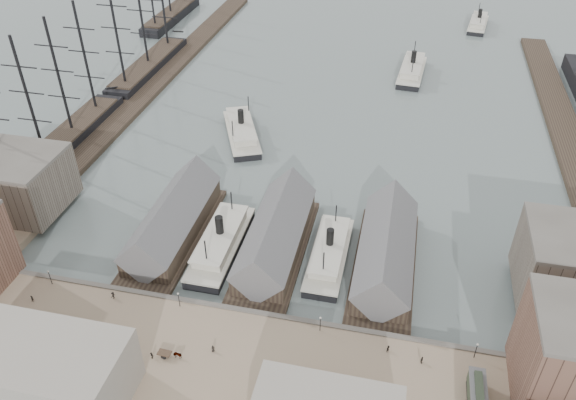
# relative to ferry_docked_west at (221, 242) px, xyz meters

# --- Properties ---
(ground) EXTENTS (900.00, 900.00, 0.00)m
(ground) POSITION_rel_ferry_docked_west_xyz_m (13.00, -14.39, -2.48)
(ground) COLOR slate
(ground) RESTS_ON ground
(quay) EXTENTS (180.00, 30.00, 2.00)m
(quay) POSITION_rel_ferry_docked_west_xyz_m (13.00, -34.39, -1.48)
(quay) COLOR #8B765D
(quay) RESTS_ON ground
(seawall) EXTENTS (180.00, 1.20, 2.30)m
(seawall) POSITION_rel_ferry_docked_west_xyz_m (13.00, -19.59, -1.33)
(seawall) COLOR #59544C
(seawall) RESTS_ON ground
(west_wharf) EXTENTS (10.00, 220.00, 1.60)m
(west_wharf) POSITION_rel_ferry_docked_west_xyz_m (-55.00, 85.61, -1.68)
(west_wharf) COLOR #2D231C
(west_wharf) RESTS_ON ground
(east_wharf) EXTENTS (10.00, 180.00, 1.60)m
(east_wharf) POSITION_rel_ferry_docked_west_xyz_m (91.00, 75.61, -1.68)
(east_wharf) COLOR #2D231C
(east_wharf) RESTS_ON ground
(ferry_shed_west) EXTENTS (14.00, 42.00, 12.60)m
(ferry_shed_west) POSITION_rel_ferry_docked_west_xyz_m (-13.00, 2.49, 2.16)
(ferry_shed_west) COLOR #2D231C
(ferry_shed_west) RESTS_ON ground
(ferry_shed_center) EXTENTS (14.00, 42.00, 12.60)m
(ferry_shed_center) POSITION_rel_ferry_docked_west_xyz_m (13.00, 2.49, 2.16)
(ferry_shed_center) COLOR #2D231C
(ferry_shed_center) RESTS_ON ground
(ferry_shed_east) EXTENTS (14.00, 42.00, 12.60)m
(ferry_shed_east) POSITION_rel_ferry_docked_west_xyz_m (39.00, 2.49, 2.16)
(ferry_shed_east) COLOR #2D231C
(ferry_shed_east) RESTS_ON ground
(warehouse_west_back) EXTENTS (26.00, 20.00, 14.00)m
(warehouse_west_back) POSITION_rel_ferry_docked_west_xyz_m (-57.00, 3.61, 6.52)
(warehouse_west_back) COLOR #60564C
(warehouse_west_back) RESTS_ON west_land
(street_bldg_west) EXTENTS (30.00, 16.00, 12.00)m
(street_bldg_west) POSITION_rel_ferry_docked_west_xyz_m (-17.00, -46.39, 5.52)
(street_bldg_west) COLOR gray
(street_bldg_west) RESTS_ON quay
(lamp_post_far_w) EXTENTS (0.44, 0.44, 3.92)m
(lamp_post_far_w) POSITION_rel_ferry_docked_west_xyz_m (-32.00, -21.39, 2.24)
(lamp_post_far_w) COLOR black
(lamp_post_far_w) RESTS_ON quay
(lamp_post_near_w) EXTENTS (0.44, 0.44, 3.92)m
(lamp_post_near_w) POSITION_rel_ferry_docked_west_xyz_m (-2.00, -21.39, 2.24)
(lamp_post_near_w) COLOR black
(lamp_post_near_w) RESTS_ON quay
(lamp_post_near_e) EXTENTS (0.44, 0.44, 3.92)m
(lamp_post_near_e) POSITION_rel_ferry_docked_west_xyz_m (28.00, -21.39, 2.24)
(lamp_post_near_e) COLOR black
(lamp_post_near_e) RESTS_ON quay
(lamp_post_far_e) EXTENTS (0.44, 0.44, 3.92)m
(lamp_post_far_e) POSITION_rel_ferry_docked_west_xyz_m (58.00, -21.39, 2.24)
(lamp_post_far_e) COLOR black
(lamp_post_far_e) RESTS_ON quay
(ferry_docked_west) EXTENTS (8.87, 29.58, 10.57)m
(ferry_docked_west) POSITION_rel_ferry_docked_west_xyz_m (0.00, 0.00, 0.00)
(ferry_docked_west) COLOR black
(ferry_docked_west) RESTS_ON ground
(ferry_docked_east) EXTENTS (8.19, 27.31, 9.76)m
(ferry_docked_east) POSITION_rel_ferry_docked_west_xyz_m (26.00, 2.12, -0.19)
(ferry_docked_east) COLOR black
(ferry_docked_east) RESTS_ON ground
(ferry_open_near) EXTENTS (19.97, 30.42, 10.49)m
(ferry_open_near) POSITION_rel_ferry_docked_west_xyz_m (-10.90, 53.83, -0.02)
(ferry_open_near) COLOR black
(ferry_open_near) RESTS_ON ground
(ferry_open_mid) EXTENTS (10.81, 30.13, 10.57)m
(ferry_open_mid) POSITION_rel_ferry_docked_west_xyz_m (39.94, 116.02, 0.00)
(ferry_open_mid) COLOR black
(ferry_open_mid) RESTS_ON ground
(ferry_open_far) EXTENTS (11.20, 26.64, 9.22)m
(ferry_open_far) POSITION_rel_ferry_docked_west_xyz_m (67.91, 180.26, -0.31)
(ferry_open_far) COLOR black
(ferry_open_far) RESTS_ON ground
(sailing_ship_near) EXTENTS (9.60, 66.14, 39.47)m
(sailing_ship_near) POSITION_rel_ferry_docked_west_xyz_m (-62.77, 33.00, 0.42)
(sailing_ship_near) COLOR black
(sailing_ship_near) RESTS_ON ground
(sailing_ship_mid) EXTENTS (9.89, 57.16, 40.67)m
(sailing_ship_mid) POSITION_rel_ferry_docked_west_xyz_m (-62.15, 96.93, 0.44)
(sailing_ship_mid) COLOR black
(sailing_ship_mid) RESTS_ON ground
(sailing_ship_far) EXTENTS (9.53, 52.92, 39.16)m
(sailing_ship_far) POSITION_rel_ferry_docked_west_xyz_m (-78.08, 158.48, 0.35)
(sailing_ship_far) COLOR black
(sailing_ship_far) RESTS_ON ground
(horse_cart_left) EXTENTS (4.31, 4.16, 1.57)m
(horse_cart_left) POSITION_rel_ferry_docked_west_xyz_m (-18.74, -31.96, 0.33)
(horse_cart_left) COLOR black
(horse_cart_left) RESTS_ON quay
(horse_cart_center) EXTENTS (4.96, 1.62, 1.71)m
(horse_cart_center) POSITION_rel_ferry_docked_west_xyz_m (1.99, -34.23, 0.37)
(horse_cart_center) COLOR black
(horse_cart_center) RESTS_ON quay
(pedestrian_0) EXTENTS (0.46, 0.62, 1.67)m
(pedestrian_0) POSITION_rel_ferry_docked_west_xyz_m (-33.04, -27.04, 0.36)
(pedestrian_0) COLOR black
(pedestrian_0) RESTS_ON quay
(pedestrian_1) EXTENTS (1.11, 1.03, 1.83)m
(pedestrian_1) POSITION_rel_ferry_docked_west_xyz_m (-21.91, -34.29, 0.44)
(pedestrian_1) COLOR black
(pedestrian_1) RESTS_ON quay
(pedestrian_2) EXTENTS (0.96, 1.27, 1.74)m
(pedestrian_2) POSITION_rel_ferry_docked_west_xyz_m (-16.70, -22.39, 0.39)
(pedestrian_2) COLOR black
(pedestrian_2) RESTS_ON quay
(pedestrian_3) EXTENTS (1.01, 0.73, 1.58)m
(pedestrian_3) POSITION_rel_ferry_docked_west_xyz_m (-2.19, -35.18, 0.32)
(pedestrian_3) COLOR black
(pedestrian_3) RESTS_ON quay
(pedestrian_4) EXTENTS (0.91, 0.87, 1.56)m
(pedestrian_4) POSITION_rel_ferry_docked_west_xyz_m (8.72, -31.10, 0.31)
(pedestrian_4) COLOR black
(pedestrian_4) RESTS_ON quay
(pedestrian_5) EXTENTS (0.77, 0.71, 1.72)m
(pedestrian_5) POSITION_rel_ferry_docked_west_xyz_m (27.22, -32.22, 0.38)
(pedestrian_5) COLOR black
(pedestrian_5) RESTS_ON quay
(pedestrian_6) EXTENTS (0.92, 0.99, 1.62)m
(pedestrian_6) POSITION_rel_ferry_docked_west_xyz_m (41.81, -23.63, 0.33)
(pedestrian_6) COLOR black
(pedestrian_6) RESTS_ON quay
(pedestrian_8) EXTENTS (0.80, 1.09, 1.72)m
(pedestrian_8) POSITION_rel_ferry_docked_west_xyz_m (48.18, -24.96, 0.38)
(pedestrian_8) COLOR black
(pedestrian_8) RESTS_ON quay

